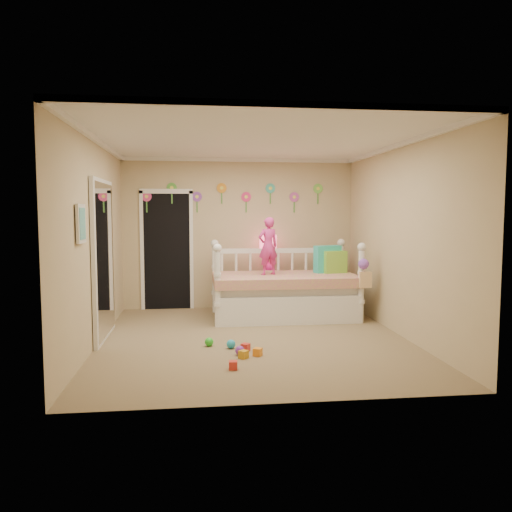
{
  "coord_description": "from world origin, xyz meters",
  "views": [
    {
      "loc": [
        -0.74,
        -6.43,
        1.67
      ],
      "look_at": [
        0.1,
        0.6,
        1.05
      ],
      "focal_mm": 35.0,
      "sensor_mm": 36.0,
      "label": 1
    }
  ],
  "objects": [
    {
      "name": "ceiling",
      "position": [
        0.0,
        0.0,
        2.6
      ],
      "size": [
        4.0,
        4.5,
        0.01
      ],
      "primitive_type": "cube",
      "color": "white",
      "rests_on": "floor"
    },
    {
      "name": "flower_decals",
      "position": [
        -0.09,
        2.24,
        1.94
      ],
      "size": [
        3.4,
        0.02,
        0.5
      ],
      "primitive_type": null,
      "color": "#B2668C",
      "rests_on": "back_wall"
    },
    {
      "name": "right_wall",
      "position": [
        2.0,
        0.0,
        1.3
      ],
      "size": [
        0.01,
        4.5,
        2.6
      ],
      "primitive_type": "cube",
      "color": "tan",
      "rests_on": "floor"
    },
    {
      "name": "child",
      "position": [
        0.37,
        1.3,
        1.14
      ],
      "size": [
        0.38,
        0.31,
        0.9
      ],
      "primitive_type": "imported",
      "rotation": [
        0.0,
        0.0,
        3.47
      ],
      "color": "#D6308A",
      "rests_on": "daybed"
    },
    {
      "name": "daybed",
      "position": [
        0.64,
        1.3,
        0.62
      ],
      "size": [
        2.29,
        1.23,
        1.24
      ],
      "primitive_type": null,
      "rotation": [
        0.0,
        0.0,
        -0.0
      ],
      "color": "white",
      "rests_on": "floor"
    },
    {
      "name": "closet_doorway",
      "position": [
        -1.25,
        2.23,
        1.03
      ],
      "size": [
        0.9,
        0.04,
        2.07
      ],
      "primitive_type": "cube",
      "color": "black",
      "rests_on": "back_wall"
    },
    {
      "name": "pillow_lime",
      "position": [
        1.48,
        1.39,
        0.87
      ],
      "size": [
        0.4,
        0.22,
        0.36
      ],
      "primitive_type": "cube",
      "rotation": [
        0.0,
        0.0,
        0.21
      ],
      "color": "#81C23B",
      "rests_on": "daybed"
    },
    {
      "name": "crown_molding",
      "position": [
        0.0,
        0.0,
        2.57
      ],
      "size": [
        4.0,
        4.5,
        0.06
      ],
      "primitive_type": null,
      "color": "white",
      "rests_on": "ceiling"
    },
    {
      "name": "nightstand",
      "position": [
        0.48,
        2.02,
        0.32
      ],
      "size": [
        0.41,
        0.33,
        0.63
      ],
      "primitive_type": "cube",
      "rotation": [
        0.0,
        0.0,
        -0.11
      ],
      "color": "white",
      "rests_on": "floor"
    },
    {
      "name": "table_lamp",
      "position": [
        0.48,
        2.02,
        1.06
      ],
      "size": [
        0.3,
        0.3,
        0.65
      ],
      "color": "#DE1D8C",
      "rests_on": "nightstand"
    },
    {
      "name": "mirror_closet",
      "position": [
        -1.96,
        0.3,
        1.05
      ],
      "size": [
        0.07,
        1.3,
        2.1
      ],
      "primitive_type": "cube",
      "color": "white",
      "rests_on": "left_wall"
    },
    {
      "name": "wall_picture",
      "position": [
        -1.97,
        -0.9,
        1.55
      ],
      "size": [
        0.05,
        0.34,
        0.42
      ],
      "primitive_type": "cube",
      "color": "white",
      "rests_on": "left_wall"
    },
    {
      "name": "hanging_bag",
      "position": [
        1.72,
        0.68,
        0.76
      ],
      "size": [
        0.2,
        0.16,
        0.36
      ],
      "primitive_type": null,
      "color": "beige",
      "rests_on": "daybed"
    },
    {
      "name": "toy_scatter",
      "position": [
        -0.29,
        -0.75,
        0.06
      ],
      "size": [
        1.22,
        1.5,
        0.11
      ],
      "primitive_type": null,
      "rotation": [
        0.0,
        0.0,
        -0.38
      ],
      "color": "#996666",
      "rests_on": "floor"
    },
    {
      "name": "left_wall",
      "position": [
        -2.0,
        0.0,
        1.3
      ],
      "size": [
        0.01,
        4.5,
        2.6
      ],
      "primitive_type": "cube",
      "color": "tan",
      "rests_on": "floor"
    },
    {
      "name": "floor",
      "position": [
        0.0,
        0.0,
        0.0
      ],
      "size": [
        4.0,
        4.5,
        0.01
      ],
      "primitive_type": "cube",
      "color": "#7F684C",
      "rests_on": "ground"
    },
    {
      "name": "back_wall",
      "position": [
        0.0,
        2.25,
        1.3
      ],
      "size": [
        4.0,
        0.01,
        2.6
      ],
      "primitive_type": "cube",
      "color": "tan",
      "rests_on": "floor"
    },
    {
      "name": "pillow_turquoise",
      "position": [
        1.38,
        1.47,
        0.91
      ],
      "size": [
        0.47,
        0.27,
        0.44
      ],
      "primitive_type": "cube",
      "rotation": [
        0.0,
        0.0,
        0.28
      ],
      "color": "#22ADA4",
      "rests_on": "daybed"
    }
  ]
}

